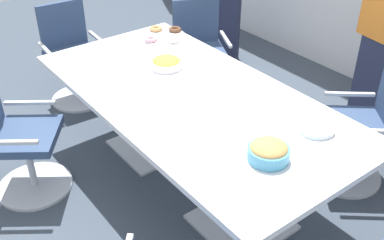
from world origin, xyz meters
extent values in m
cube|color=#3D4754|center=(0.00, 0.00, -0.01)|extent=(10.00, 10.00, 0.01)
cube|color=white|center=(0.00, 0.00, 0.73)|extent=(2.40, 1.20, 0.04)
cube|color=silver|center=(-0.55, 0.00, 0.01)|extent=(0.56, 0.56, 0.02)
cylinder|color=silver|center=(-0.55, 0.00, 0.37)|extent=(0.09, 0.09, 0.69)
cube|color=silver|center=(0.55, 0.00, 0.01)|extent=(0.56, 0.56, 0.02)
cylinder|color=silver|center=(0.55, 0.00, 0.37)|extent=(0.09, 0.09, 0.69)
cylinder|color=silver|center=(-0.98, 0.84, 0.01)|extent=(0.72, 0.72, 0.02)
cylinder|color=silver|center=(-0.98, 0.84, 0.23)|extent=(0.05, 0.05, 0.41)
cube|color=#33476B|center=(-0.98, 0.84, 0.46)|extent=(0.62, 0.62, 0.06)
cube|color=#33476B|center=(-1.17, 0.94, 0.70)|extent=(0.23, 0.41, 0.42)
cube|color=silver|center=(-0.88, 1.06, 0.58)|extent=(0.34, 0.19, 0.02)
cube|color=silver|center=(-1.09, 0.62, 0.58)|extent=(0.34, 0.19, 0.02)
cylinder|color=silver|center=(-1.64, -0.12, 0.01)|extent=(0.58, 0.58, 0.02)
cylinder|color=silver|center=(-1.64, -0.12, 0.23)|extent=(0.05, 0.05, 0.41)
cube|color=#33476B|center=(-1.64, -0.12, 0.46)|extent=(0.49, 0.49, 0.06)
cube|color=#33476B|center=(-1.85, -0.11, 0.70)|extent=(0.07, 0.44, 0.42)
cube|color=silver|center=(-1.62, 0.12, 0.58)|extent=(0.37, 0.05, 0.02)
cube|color=silver|center=(-1.66, -0.37, 0.58)|extent=(0.37, 0.05, 0.02)
cylinder|color=silver|center=(-0.65, -0.96, 0.01)|extent=(0.75, 0.75, 0.02)
cylinder|color=silver|center=(-0.65, -0.96, 0.23)|extent=(0.05, 0.05, 0.41)
cube|color=#33476B|center=(-0.65, -0.96, 0.46)|extent=(0.64, 0.64, 0.06)
cube|color=silver|center=(-0.85, -0.82, 0.58)|extent=(0.24, 0.32, 0.02)
cube|color=silver|center=(-0.46, -1.11, 0.58)|extent=(0.24, 0.32, 0.02)
cylinder|color=silver|center=(0.65, 0.96, 0.01)|extent=(0.76, 0.76, 0.02)
cylinder|color=silver|center=(0.65, 0.96, 0.23)|extent=(0.05, 0.05, 0.41)
cube|color=#33476B|center=(0.65, 0.96, 0.46)|extent=(0.65, 0.65, 0.06)
cube|color=silver|center=(0.84, 0.81, 0.58)|extent=(0.26, 0.30, 0.02)
cube|color=silver|center=(0.47, 1.12, 0.58)|extent=(0.26, 0.30, 0.02)
cube|color=#232842|center=(-1.47, 1.56, 0.41)|extent=(0.38, 0.35, 0.82)
cube|color=#232842|center=(0.35, 1.67, 0.42)|extent=(0.35, 0.25, 0.84)
cylinder|color=white|center=(-0.44, 0.10, 0.78)|extent=(0.23, 0.23, 0.06)
ellipsoid|color=yellow|center=(-0.44, 0.10, 0.81)|extent=(0.21, 0.21, 0.05)
cylinder|color=#4C9EC6|center=(0.81, -0.10, 0.79)|extent=(0.23, 0.23, 0.08)
ellipsoid|color=tan|center=(0.81, -0.10, 0.83)|extent=(0.20, 0.20, 0.07)
cylinder|color=white|center=(-0.92, 0.40, 0.76)|extent=(0.38, 0.38, 0.01)
torus|color=white|center=(-0.78, 0.40, 0.78)|extent=(0.11, 0.11, 0.03)
torus|color=brown|center=(-0.95, 0.54, 0.78)|extent=(0.11, 0.11, 0.03)
torus|color=tan|center=(-1.07, 0.42, 0.78)|extent=(0.11, 0.11, 0.03)
torus|color=pink|center=(-0.90, 0.26, 0.78)|extent=(0.11, 0.11, 0.03)
cylinder|color=white|center=(0.78, 0.33, 0.75)|extent=(0.23, 0.23, 0.01)
cylinder|color=silver|center=(0.78, 0.33, 0.76)|extent=(0.23, 0.23, 0.01)
cylinder|color=white|center=(0.78, 0.33, 0.77)|extent=(0.23, 0.23, 0.01)
cylinder|color=silver|center=(0.78, 0.33, 0.77)|extent=(0.23, 0.23, 0.01)
cylinder|color=white|center=(0.78, 0.33, 0.78)|extent=(0.23, 0.23, 0.01)
camera|label=1|loc=(2.15, -1.63, 2.29)|focal=43.53mm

